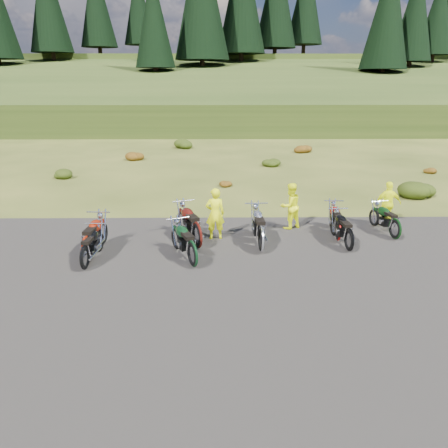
{
  "coord_description": "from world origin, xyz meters",
  "views": [
    {
      "loc": [
        -0.67,
        -11.9,
        5.03
      ],
      "look_at": [
        -0.51,
        0.6,
        0.89
      ],
      "focal_mm": 35.0,
      "sensor_mm": 36.0,
      "label": 1
    }
  ],
  "objects_px": {
    "motorcycle_3": "(261,252)",
    "person_middle": "(215,215)",
    "motorcycle_0": "(86,270)",
    "motorcycle_7": "(394,240)"
  },
  "relations": [
    {
      "from": "motorcycle_0",
      "to": "person_middle",
      "type": "relative_size",
      "value": 1.13
    },
    {
      "from": "motorcycle_3",
      "to": "motorcycle_0",
      "type": "bearing_deg",
      "value": 100.94
    },
    {
      "from": "motorcycle_7",
      "to": "person_middle",
      "type": "distance_m",
      "value": 5.98
    },
    {
      "from": "motorcycle_0",
      "to": "motorcycle_3",
      "type": "relative_size",
      "value": 0.83
    },
    {
      "from": "motorcycle_7",
      "to": "motorcycle_3",
      "type": "bearing_deg",
      "value": 92.72
    },
    {
      "from": "motorcycle_0",
      "to": "person_middle",
      "type": "height_order",
      "value": "person_middle"
    },
    {
      "from": "person_middle",
      "to": "motorcycle_0",
      "type": "bearing_deg",
      "value": 27.13
    },
    {
      "from": "motorcycle_3",
      "to": "person_middle",
      "type": "distance_m",
      "value": 2.04
    },
    {
      "from": "motorcycle_0",
      "to": "motorcycle_3",
      "type": "distance_m",
      "value": 5.14
    },
    {
      "from": "motorcycle_7",
      "to": "person_middle",
      "type": "xyz_separation_m",
      "value": [
        -5.92,
        0.11,
        0.85
      ]
    }
  ]
}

